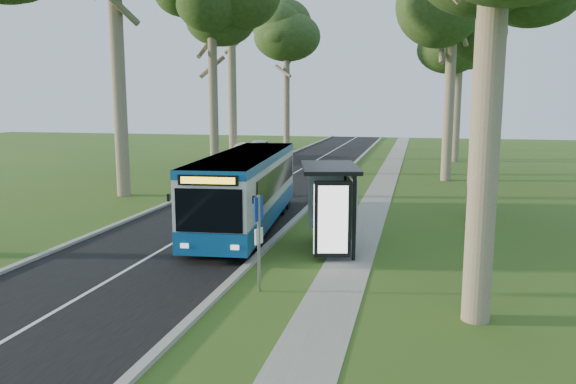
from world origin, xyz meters
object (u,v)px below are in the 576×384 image
at_px(litter_bin, 327,207).
at_px(car_white, 259,149).
at_px(bus_stop_sign, 259,232).
at_px(bus, 247,189).
at_px(car_silver, 246,153).
at_px(bus_shelter, 331,193).

height_order(litter_bin, car_white, car_white).
height_order(bus_stop_sign, car_white, bus_stop_sign).
distance_m(bus, car_silver, 24.04).
bearing_deg(bus, car_silver, 101.90).
distance_m(bus_shelter, car_silver, 28.38).
height_order(litter_bin, car_silver, car_silver).
bearing_deg(litter_bin, car_white, 112.50).
xyz_separation_m(bus_shelter, litter_bin, (-0.99, 5.38, -1.55)).
distance_m(bus_stop_sign, car_white, 35.85).
bearing_deg(litter_bin, bus, -142.95).
height_order(bus, litter_bin, bus).
xyz_separation_m(bus, litter_bin, (2.96, 2.24, -1.03)).
xyz_separation_m(car_white, car_silver, (0.10, -4.06, -0.02)).
height_order(bus_shelter, litter_bin, bus_shelter).
xyz_separation_m(litter_bin, car_white, (-10.25, 24.75, 0.28)).
xyz_separation_m(bus_shelter, car_white, (-11.25, 30.13, -1.26)).
xyz_separation_m(bus_shelter, car_silver, (-11.15, 26.07, -1.28)).
bearing_deg(bus_shelter, litter_bin, 87.19).
height_order(car_white, car_silver, car_white).
bearing_deg(bus_stop_sign, car_white, 126.11).
bearing_deg(car_silver, bus, -61.28).
distance_m(car_white, car_silver, 4.06).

